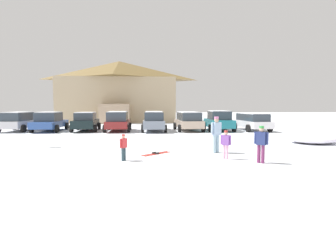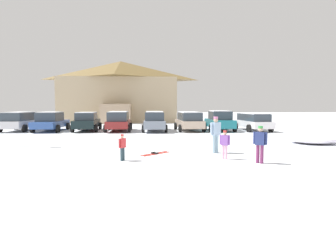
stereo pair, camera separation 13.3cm
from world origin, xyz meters
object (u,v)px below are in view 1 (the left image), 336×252
object	(u,v)px
parked_maroon_van	(118,121)
skier_teen_in_navy_coat	(261,142)
skier_child_in_purple_jacket	(226,143)
ski_lodge	(120,91)
parked_white_suv	(252,121)
skier_adult_in_blue_parka	(216,132)
parked_grey_wagon	(154,120)
parked_beige_suv	(188,121)
skier_child_in_red_jacket	(124,146)
plowed_snow_pile	(313,138)
parked_silver_wagon	(18,121)
pair_of_skis	(156,153)
parked_black_sedan	(86,121)
parked_blue_hatchback	(50,121)
parked_teal_hatchback	(219,121)

from	to	relation	value
parked_maroon_van	skier_teen_in_navy_coat	distance (m)	14.86
skier_child_in_purple_jacket	ski_lodge	bearing A→B (deg)	106.26
parked_white_suv	skier_adult_in_blue_parka	bearing A→B (deg)	-117.83
parked_grey_wagon	parked_beige_suv	distance (m)	3.01
ski_lodge	skier_child_in_purple_jacket	size ratio (longest dim) A/B	13.67
ski_lodge	parked_beige_suv	bearing A→B (deg)	-61.87
parked_white_suv	skier_child_in_red_jacket	xyz separation A→B (m)	(-9.72, -12.33, -0.25)
skier_teen_in_navy_coat	parked_grey_wagon	bearing A→B (deg)	107.58
parked_beige_suv	plowed_snow_pile	xyz separation A→B (m)	(6.25, -8.04, -0.61)
parked_silver_wagon	parked_maroon_van	bearing A→B (deg)	-2.91
parked_white_suv	pair_of_skis	size ratio (longest dim) A/B	3.58
skier_teen_in_navy_coat	pair_of_skis	size ratio (longest dim) A/B	1.05
ski_lodge	plowed_snow_pile	size ratio (longest dim) A/B	5.72
parked_black_sedan	pair_of_skis	size ratio (longest dim) A/B	3.15
parked_blue_hatchback	ski_lodge	bearing A→B (deg)	74.72
skier_child_in_purple_jacket	plowed_snow_pile	size ratio (longest dim) A/B	0.42
parked_white_suv	skier_teen_in_navy_coat	distance (m)	13.74
skier_child_in_purple_jacket	pair_of_skis	distance (m)	3.15
ski_lodge	parked_black_sedan	world-z (taller)	ski_lodge
skier_child_in_red_jacket	plowed_snow_pile	size ratio (longest dim) A/B	0.38
skier_child_in_red_jacket	pair_of_skis	size ratio (longest dim) A/B	0.78
skier_child_in_purple_jacket	skier_adult_in_blue_parka	world-z (taller)	skier_adult_in_blue_parka
parked_beige_suv	parked_white_suv	size ratio (longest dim) A/B	0.91
ski_lodge	pair_of_skis	xyz separation A→B (m)	(5.09, -25.83, -4.24)
parked_grey_wagon	skier_child_in_red_jacket	world-z (taller)	parked_grey_wagon
parked_silver_wagon	pair_of_skis	xyz separation A→B (m)	(11.81, -11.37, -0.87)
ski_lodge	parked_beige_suv	size ratio (longest dim) A/B	3.64
parked_silver_wagon	pair_of_skis	distance (m)	16.42
parked_teal_hatchback	skier_teen_in_navy_coat	size ratio (longest dim) A/B	2.93
parked_black_sedan	parked_grey_wagon	size ratio (longest dim) A/B	0.88
parked_beige_suv	skier_adult_in_blue_parka	size ratio (longest dim) A/B	2.62
parked_blue_hatchback	parked_black_sedan	size ratio (longest dim) A/B	1.08
parked_beige_suv	parked_black_sedan	bearing A→B (deg)	178.90
parked_blue_hatchback	pair_of_skis	world-z (taller)	parked_blue_hatchback
parked_silver_wagon	parked_teal_hatchback	xyz separation A→B (m)	(17.29, -0.47, -0.02)
parked_black_sedan	parked_white_suv	world-z (taller)	parked_black_sedan
parked_teal_hatchback	skier_child_in_purple_jacket	size ratio (longest dim) A/B	3.54
ski_lodge	skier_teen_in_navy_coat	world-z (taller)	ski_lodge
parked_beige_suv	pair_of_skis	bearing A→B (deg)	-104.50
parked_maroon_van	parked_teal_hatchback	world-z (taller)	parked_teal_hatchback
parked_silver_wagon	skier_adult_in_blue_parka	bearing A→B (deg)	-37.58
parked_black_sedan	parked_silver_wagon	bearing A→B (deg)	177.96
skier_child_in_red_jacket	plowed_snow_pile	xyz separation A→B (m)	(10.37, 4.36, -0.31)
parked_silver_wagon	parked_white_suv	size ratio (longest dim) A/B	0.85
parked_blue_hatchback	parked_teal_hatchback	size ratio (longest dim) A/B	1.10
skier_adult_in_blue_parka	parked_maroon_van	bearing A→B (deg)	119.16
parked_silver_wagon	parked_beige_suv	xyz separation A→B (m)	(14.65, -0.38, 0.00)
pair_of_skis	parked_maroon_van	bearing A→B (deg)	106.57
parked_black_sedan	parked_grey_wagon	bearing A→B (deg)	-2.51
parked_blue_hatchback	skier_child_in_purple_jacket	bearing A→B (deg)	-46.26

